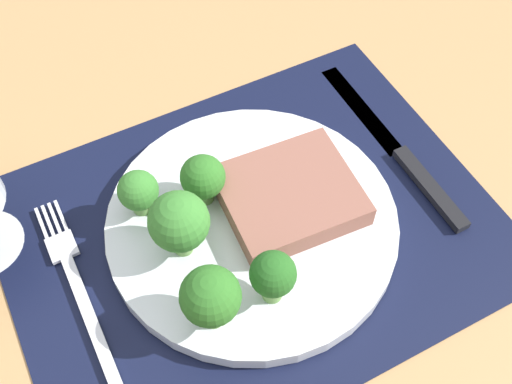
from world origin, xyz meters
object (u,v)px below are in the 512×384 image
Objects in this scene: plate at (252,223)px; knife at (402,155)px; fork at (78,287)px; steak at (289,195)px.

plate is 1.11× the size of knife.
plate reaches higher than fork.
fork is at bearing 174.80° from plate.
knife is at bearing 0.01° from fork.
plate is at bearing -3.60° from fork.
steak is 19.52cm from fork.
steak is at bearing -175.78° from knife.
fork is (-19.31, 1.41, -2.48)cm from steak.
fork is at bearing 175.83° from steak.
plate is 15.70cm from fork.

